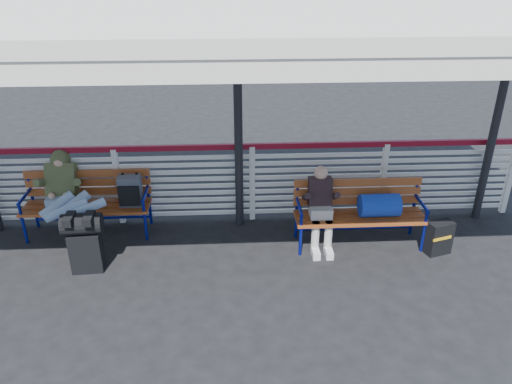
{
  "coord_description": "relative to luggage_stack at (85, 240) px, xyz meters",
  "views": [
    {
      "loc": [
        1.69,
        -4.92,
        3.79
      ],
      "look_at": [
        2.01,
        1.0,
        0.9
      ],
      "focal_mm": 35.0,
      "sensor_mm": 36.0,
      "label": 1
    }
  ],
  "objects": [
    {
      "name": "ground",
      "position": [
        0.21,
        -0.64,
        -0.45
      ],
      "size": [
        60.0,
        60.0,
        0.0
      ],
      "primitive_type": "plane",
      "color": "black",
      "rests_on": "ground"
    },
    {
      "name": "fence",
      "position": [
        0.21,
        1.26,
        0.21
      ],
      "size": [
        12.08,
        0.08,
        1.24
      ],
      "color": "silver",
      "rests_on": "ground"
    },
    {
      "name": "canopy",
      "position": [
        0.21,
        0.23,
        2.59
      ],
      "size": [
        12.6,
        3.6,
        3.16
      ],
      "color": "silver",
      "rests_on": "ground"
    },
    {
      "name": "luggage_stack",
      "position": [
        0.0,
        0.0,
        0.0
      ],
      "size": [
        0.51,
        0.31,
        0.82
      ],
      "rotation": [
        0.0,
        0.0,
        0.06
      ],
      "color": "black",
      "rests_on": "ground"
    },
    {
      "name": "bench_left",
      "position": [
        -0.01,
        0.99,
        0.14
      ],
      "size": [
        1.8,
        0.56,
        0.92
      ],
      "color": "#9B461E",
      "rests_on": "ground"
    },
    {
      "name": "bench_right",
      "position": [
        3.77,
        0.46,
        0.14
      ],
      "size": [
        1.8,
        0.56,
        0.92
      ],
      "color": "#9B461E",
      "rests_on": "ground"
    },
    {
      "name": "traveler_man",
      "position": [
        -0.35,
        0.64,
        0.26
      ],
      "size": [
        0.94,
        1.55,
        0.77
      ],
      "color": "#95ACC8",
      "rests_on": "ground"
    },
    {
      "name": "companion_person",
      "position": [
        3.11,
        0.45,
        0.15
      ],
      "size": [
        0.32,
        0.66,
        1.15
      ],
      "color": "#B9B3A8",
      "rests_on": "ground"
    },
    {
      "name": "suitcase_side",
      "position": [
        4.71,
        0.15,
        -0.21
      ],
      "size": [
        0.38,
        0.3,
        0.47
      ],
      "rotation": [
        0.0,
        0.0,
        0.3
      ],
      "color": "black",
      "rests_on": "ground"
    }
  ]
}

